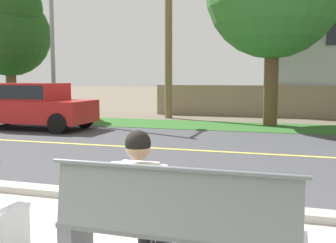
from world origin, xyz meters
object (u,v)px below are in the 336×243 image
object	(u,v)px
seated_person_white	(142,193)
car_red_far	(30,104)
streetlamp	(54,8)
shade_tree_far_left	(10,29)
bench_right	(175,228)

from	to	relation	value
seated_person_white	car_red_far	distance (m)	10.94
car_red_far	streetlamp	distance (m)	4.39
seated_person_white	car_red_far	xyz separation A→B (m)	(-7.19, 8.25, 0.18)
car_red_far	shade_tree_far_left	distance (m)	5.98
seated_person_white	streetlamp	bearing A→B (deg)	125.76
shade_tree_far_left	car_red_far	bearing A→B (deg)	-45.95
bench_right	streetlamp	world-z (taller)	streetlamp
seated_person_white	streetlamp	distance (m)	13.75
seated_person_white	car_red_far	bearing A→B (deg)	131.06
seated_person_white	streetlamp	xyz separation A→B (m)	(-7.73, 10.73, 3.76)
seated_person_white	car_red_far	size ratio (longest dim) A/B	0.29
streetlamp	shade_tree_far_left	size ratio (longest dim) A/B	1.31
streetlamp	shade_tree_far_left	xyz separation A→B (m)	(-3.04, 1.23, -0.56)
seated_person_white	shade_tree_far_left	size ratio (longest dim) A/B	0.21
streetlamp	shade_tree_far_left	world-z (taller)	streetlamp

